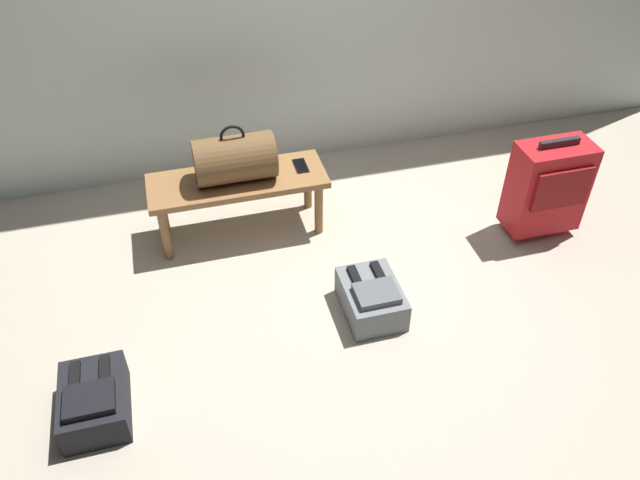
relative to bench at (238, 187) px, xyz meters
name	(u,v)px	position (x,y,z in m)	size (l,w,h in m)	color
ground_plane	(356,317)	(0.45, -0.85, -0.32)	(6.60, 6.60, 0.00)	#B2A893
bench	(238,187)	(0.00, 0.00, 0.00)	(1.00, 0.36, 0.38)	olive
duffel_bag_brown	(235,159)	(0.00, 0.00, 0.19)	(0.44, 0.26, 0.34)	brown
cell_phone	(301,166)	(0.37, 0.02, 0.06)	(0.07, 0.14, 0.01)	black
suitcase_upright_red	(548,186)	(1.70, -0.46, 0.00)	(0.42, 0.25, 0.62)	red
backpack_dark	(94,401)	(-0.83, -1.11, -0.23)	(0.28, 0.38, 0.21)	black
backpack_grey	(371,298)	(0.53, -0.83, -0.23)	(0.28, 0.38, 0.21)	slate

